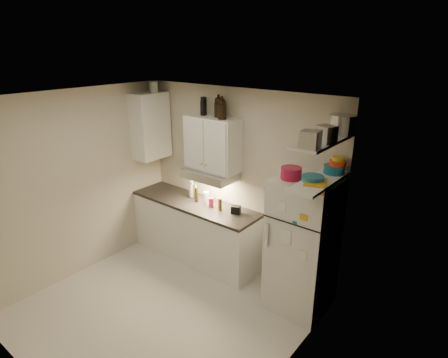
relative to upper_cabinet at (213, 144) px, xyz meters
The scene contains 36 objects.
floor 2.29m from the upper_cabinet, 77.33° to the right, with size 3.20×3.00×0.02m, color beige.
ceiling 1.58m from the upper_cabinet, 77.33° to the right, with size 3.20×3.00×0.02m, color white.
back_wall 0.63m from the upper_cabinet, 30.26° to the left, with size 3.20×0.02×2.60m, color beige.
left_wall 1.94m from the upper_cabinet, 134.46° to the right, with size 0.02×3.00×2.60m, color beige.
right_wall 2.39m from the upper_cabinet, 34.95° to the right, with size 0.02×3.00×2.60m, color beige.
base_cabinet 1.41m from the upper_cabinet, 151.63° to the right, with size 2.10×0.60×0.88m, color white.
countertop 0.97m from the upper_cabinet, 151.63° to the right, with size 2.10×0.62×0.04m, color black.
upper_cabinet is the anchor object (origin of this frame).
side_cabinet 1.15m from the upper_cabinet, behind, with size 0.33×0.55×1.00m, color white.
range_hood 0.44m from the upper_cabinet, 90.00° to the right, with size 0.76×0.46×0.12m, color silver.
fridge 1.84m from the upper_cabinet, ahead, with size 0.70×0.68×1.70m, color silver.
shelf_hi 1.82m from the upper_cabinet, 10.05° to the right, with size 0.30×0.95×0.03m, color white.
shelf_lo 1.78m from the upper_cabinet, 10.05° to the right, with size 0.30×0.95×0.03m, color white.
knife_strip 1.13m from the upper_cabinet, ahead, with size 0.42×0.02×0.03m, color black.
dutch_oven 1.42m from the upper_cabinet, 11.50° to the right, with size 0.24×0.24×0.14m, color #9F1236.
book_stack 1.80m from the upper_cabinet, 13.48° to the right, with size 0.22×0.28×0.09m, color gold.
spice_jar 1.64m from the upper_cabinet, 10.71° to the right, with size 0.07×0.07×0.11m, color silver.
stock_pot 1.86m from the upper_cabinet, ahead, with size 0.29×0.29×0.21m, color silver.
tin_a 1.93m from the upper_cabinet, 12.94° to the right, with size 0.17×0.15×0.17m, color #AAAAAD.
tin_b 1.98m from the upper_cabinet, 21.37° to the right, with size 0.17×0.17×0.17m, color #AAAAAD.
bowl_teal 1.77m from the upper_cabinet, ahead, with size 0.23×0.23×0.09m, color #175F7E.
bowl_orange 1.80m from the upper_cabinet, ahead, with size 0.18×0.18×0.05m, color #F43517.
bowl_yellow 1.80m from the upper_cabinet, ahead, with size 0.14×0.14×0.05m, color gold.
plates 1.75m from the upper_cabinet, 12.72° to the right, with size 0.23×0.23×0.06m, color #175F7E.
growler_a 0.52m from the upper_cabinet, 35.64° to the left, with size 0.12×0.12×0.28m, color black, non-canonical shape.
growler_b 0.56m from the upper_cabinet, 12.11° to the right, with size 0.12×0.12×0.28m, color black, non-canonical shape.
thermos_a 0.51m from the upper_cabinet, behind, with size 0.07×0.07×0.20m, color black.
thermos_b 0.54m from the upper_cabinet, 166.14° to the left, with size 0.09×0.09×0.25m, color black.
side_jar 1.30m from the upper_cabinet, behind, with size 0.12×0.12×0.16m, color silver.
soap_bottle 0.85m from the upper_cabinet, behind, with size 0.12×0.12×0.30m, color white.
pepper_mill 0.85m from the upper_cabinet, 27.85° to the right, with size 0.06×0.06×0.18m, color brown.
oil_bottle 0.85m from the upper_cabinet, behind, with size 0.05×0.05×0.24m, color #5A701C.
vinegar_bottle 0.83m from the upper_cabinet, 153.65° to the right, with size 0.05×0.05×0.22m, color black.
clear_bottle 0.81m from the upper_cabinet, 120.83° to the right, with size 0.07×0.07×0.20m, color silver.
red_jar 0.84m from the upper_cabinet, 62.27° to the right, with size 0.07×0.07×0.14m, color #9F1236.
caddy 0.97m from the upper_cabinet, ahead, with size 0.13×0.09×0.11m, color black.
Camera 1 is at (2.97, -2.52, 3.14)m, focal length 30.00 mm.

